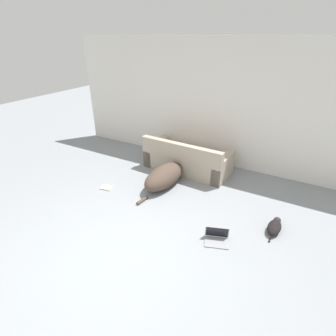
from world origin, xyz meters
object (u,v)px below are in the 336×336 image
Objects in this scene: couch at (187,160)px; laptop_open at (217,236)px; cat at (275,227)px; dog at (166,175)px; book_cream at (106,188)px.

laptop_open is (1.38, -1.85, -0.17)m from couch.
couch is 4.59× the size of laptop_open.
dog is at bearing 82.35° from cat.
laptop_open is at bearing 135.43° from cat.
book_cream is (-2.44, 0.34, -0.06)m from laptop_open.
laptop_open is at bearing -7.89° from book_cream.
dog is 2.23m from cat.
couch is at bearing -0.92° from dog.
dog is (-0.09, -0.78, -0.04)m from couch.
dog is 3.97× the size of laptop_open.
laptop_open reaches higher than book_cream.
cat is 1.41× the size of laptop_open.
dog is 6.35× the size of book_cream.
couch is 1.15× the size of dog.
book_cream is at bearing 98.82° from cat.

